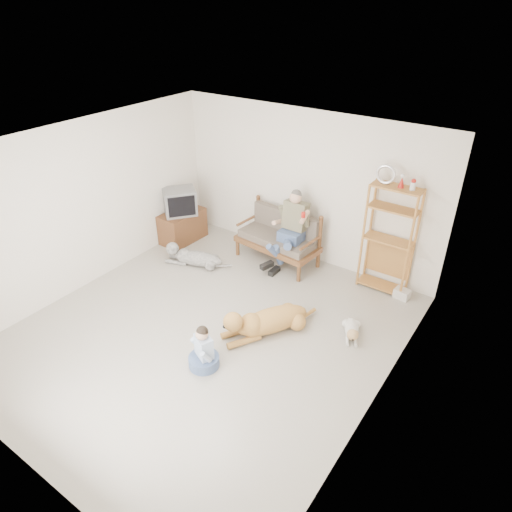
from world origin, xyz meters
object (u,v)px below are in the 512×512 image
Objects in this scene: golden_retriever at (264,321)px; tv_stand at (182,226)px; etagere at (389,239)px; loveseat at (279,236)px.

tv_stand is at bearing -176.09° from golden_retriever.
etagere is at bearing 11.57° from tv_stand.
etagere reaches higher than tv_stand.
golden_retriever is (-0.97, -2.08, -0.73)m from etagere.
golden_retriever is (0.94, -1.89, -0.29)m from loveseat.
loveseat reaches higher than tv_stand.
loveseat is at bearing -174.14° from etagere.
golden_retriever is at bearing -24.12° from tv_stand.
loveseat is at bearing 146.76° from golden_retriever.
etagere is 2.30× the size of tv_stand.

